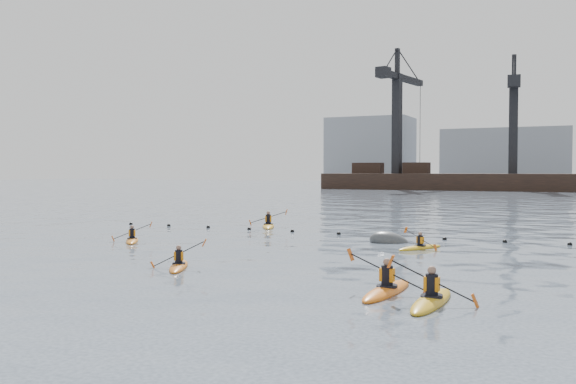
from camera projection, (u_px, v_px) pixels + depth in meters
name	position (u px, v px, depth m)	size (l,w,h in m)	color
ground	(75.00, 333.00, 13.66)	(400.00, 400.00, 0.00)	#384351
float_line	(365.00, 235.00, 34.27)	(33.24, 0.73, 0.24)	black
barge_pier	(511.00, 180.00, 113.27)	(72.00, 19.30, 29.50)	black
skyline	(537.00, 148.00, 148.44)	(141.00, 28.00, 22.00)	gray
kayaker_0	(179.00, 265.00, 22.87)	(1.97, 2.94, 1.21)	#C26012
kayaker_1	(432.00, 299.00, 16.75)	(2.52, 3.65, 1.40)	gold
kayaker_2	(132.00, 240.00, 31.37)	(2.25, 2.75, 1.13)	orange
kayaker_3	(420.00, 247.00, 28.40)	(1.85, 2.75, 1.07)	yellow
kayaker_4	(387.00, 289.00, 18.17)	(2.55, 3.71, 1.40)	orange
kayaker_5	(268.00, 225.00, 39.41)	(2.32, 3.61, 1.31)	gold
mooring_buoy	(390.00, 242.00, 30.99)	(2.07, 1.23, 1.04)	#3E4143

